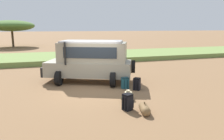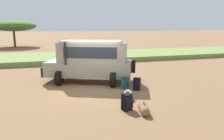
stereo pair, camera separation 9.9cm
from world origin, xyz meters
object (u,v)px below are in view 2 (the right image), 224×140
Objects in this scene: backpack_cluster_center at (137,84)px; duffel_bag_soft_canvas at (144,109)px; safari_vehicle at (91,60)px; backpack_beside_front_wheel at (125,83)px; acacia_tree_right_mid at (13,26)px; backpack_near_rear_wheel at (127,102)px; duffel_bag_low_black_case at (127,96)px.

backpack_cluster_center reaches higher than duffel_bag_soft_canvas.
backpack_beside_front_wheel is (1.41, -1.93, -1.00)m from safari_vehicle.
acacia_tree_right_mid is at bearing 104.22° from duffel_bag_soft_canvas.
acacia_tree_right_mid is (-9.11, 29.08, 3.09)m from backpack_cluster_center.
backpack_cluster_center is 3.10m from duffel_bag_soft_canvas.
backpack_near_rear_wheel is 32.58m from acacia_tree_right_mid.
backpack_cluster_center is 1.72m from duffel_bag_low_black_case.
backpack_near_rear_wheel reaches higher than backpack_beside_front_wheel.
duffel_bag_soft_canvas is (-0.99, -2.93, -0.14)m from backpack_cluster_center.
backpack_beside_front_wheel is 0.08× the size of acacia_tree_right_mid.
safari_vehicle is at bearing -74.88° from acacia_tree_right_mid.
duffel_bag_low_black_case is (0.42, 1.10, -0.15)m from backpack_near_rear_wheel.
backpack_beside_front_wheel is at bearing 72.09° from duffel_bag_low_black_case.
backpack_near_rear_wheel reaches higher than duffel_bag_soft_canvas.
backpack_beside_front_wheel is at bearing -53.86° from safari_vehicle.
backpack_beside_front_wheel is 3.43m from duffel_bag_soft_canvas.
backpack_beside_front_wheel is 3.07m from backpack_near_rear_wheel.
acacia_tree_right_mid is (-7.62, 31.53, 3.08)m from backpack_near_rear_wheel.
duffel_bag_low_black_case is at bearing -75.19° from acacia_tree_right_mid.
duffel_bag_low_black_case is 1.59m from duffel_bag_soft_canvas.
duffel_bag_soft_canvas is at bearing -98.52° from backpack_beside_front_wheel.
safari_vehicle is 3.98m from duffel_bag_low_black_case.
safari_vehicle is 27.73m from acacia_tree_right_mid.
backpack_beside_front_wheel is 0.67m from backpack_cluster_center.
duffel_bag_soft_canvas is at bearing -44.85° from backpack_near_rear_wheel.
backpack_near_rear_wheel is at bearing -76.41° from acacia_tree_right_mid.
backpack_near_rear_wheel reaches higher than duffel_bag_low_black_case.
acacia_tree_right_mid is (-7.21, 26.69, 2.11)m from safari_vehicle.
backpack_near_rear_wheel is at bearing -121.29° from backpack_cluster_center.
safari_vehicle reaches higher than duffel_bag_low_black_case.
backpack_cluster_center is 0.97× the size of backpack_near_rear_wheel.
backpack_near_rear_wheel is (-1.48, -2.44, 0.01)m from backpack_cluster_center.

